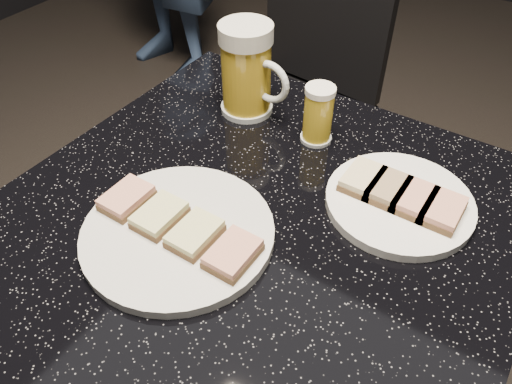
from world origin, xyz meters
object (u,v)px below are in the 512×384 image
plate_large (178,233)px  chair (298,93)px  plate_small (399,202)px  table (256,315)px  beer_mug (247,70)px  beer_tumbler (318,115)px

plate_large → chair: bearing=107.1°
plate_large → plate_small: same height
plate_small → table: 0.32m
table → beer_mug: 0.42m
plate_large → table: 0.27m
plate_small → beer_tumbler: (-0.17, 0.07, 0.04)m
chair → plate_small: bearing=-49.7°
table → chair: bearing=114.1°
beer_tumbler → chair: chair is taller
chair → beer_tumbler: bearing=-58.7°
plate_small → beer_tumbler: bearing=157.1°
plate_small → table: (-0.16, -0.13, -0.25)m
plate_small → plate_large: bearing=-135.8°
beer_mug → chair: size_ratio=0.18×
plate_small → table: bearing=-139.7°
plate_small → beer_mug: bearing=165.5°
beer_mug → chair: beer_mug is taller
plate_large → chair: 0.83m
beer_tumbler → chair: (-0.28, 0.46, -0.30)m
plate_small → chair: chair is taller
table → chair: chair is taller
plate_small → beer_mug: 0.33m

